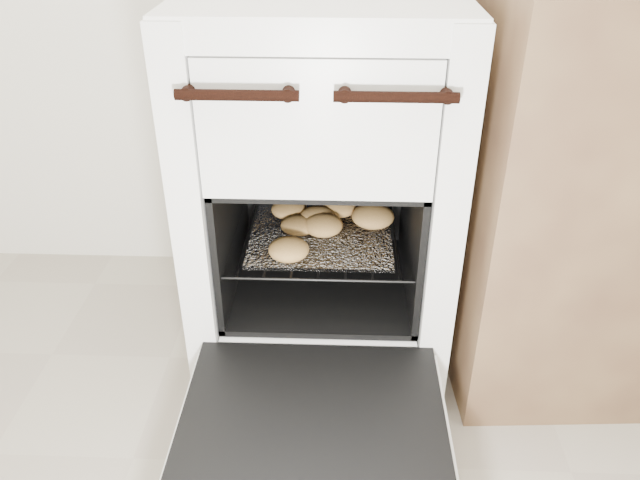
{
  "coord_description": "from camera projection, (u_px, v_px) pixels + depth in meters",
  "views": [
    {
      "loc": [
        0.14,
        -0.27,
        1.17
      ],
      "look_at": [
        0.09,
        1.01,
        0.41
      ],
      "focal_mm": 35.0,
      "sensor_mm": 36.0,
      "label": 1
    }
  ],
  "objects": [
    {
      "name": "oven_door",
      "position": [
        313.0,
        418.0,
        1.27
      ],
      "size": [
        0.55,
        0.43,
        0.04
      ],
      "color": "black",
      "rests_on": "stove"
    },
    {
      "name": "oven_rack",
      "position": [
        321.0,
        234.0,
        1.57
      ],
      "size": [
        0.45,
        0.43,
        0.01
      ],
      "color": "black",
      "rests_on": "stove"
    },
    {
      "name": "stove",
      "position": [
        322.0,
        193.0,
        1.59
      ],
      "size": [
        0.61,
        0.68,
        0.94
      ],
      "color": "white",
      "rests_on": "ground"
    },
    {
      "name": "baked_rolls",
      "position": [
        324.0,
        220.0,
        1.56
      ],
      "size": [
        0.33,
        0.34,
        0.05
      ],
      "color": "tan",
      "rests_on": "foil_sheet"
    },
    {
      "name": "foil_sheet",
      "position": [
        321.0,
        236.0,
        1.55
      ],
      "size": [
        0.35,
        0.31,
        0.01
      ],
      "primitive_type": "cube",
      "color": "white",
      "rests_on": "oven_rack"
    }
  ]
}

